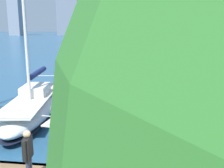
{
  "coord_description": "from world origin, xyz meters",
  "views": [
    {
      "loc": [
        -1.81,
        6.31,
        5.09
      ],
      "look_at": [
        -0.21,
        -6.88,
        2.2
      ],
      "focal_mm": 42.0,
      "sensor_mm": 36.0,
      "label": 1
    }
  ],
  "objects": [
    {
      "name": "person_black_shirt",
      "position": [
        1.44,
        -0.31,
        1.58
      ],
      "size": [
        0.24,
        0.6,
        1.63
      ],
      "color": "#2D3347",
      "rests_on": "dock_pier"
    },
    {
      "name": "mooring_post",
      "position": [
        -2.35,
        -1.1,
        1.07
      ],
      "size": [
        0.26,
        0.26,
        0.91
      ],
      "color": "#423323",
      "rests_on": "dock_pier"
    },
    {
      "name": "sailboat_navy",
      "position": [
        4.41,
        -7.52,
        0.72
      ],
      "size": [
        3.5,
        8.97,
        12.97
      ],
      "color": "silver",
      "rests_on": "ground"
    },
    {
      "name": "sailboat_forest",
      "position": [
        -4.84,
        -6.47,
        0.74
      ],
      "size": [
        3.34,
        8.57,
        12.81
      ],
      "color": "navy",
      "rests_on": "ground"
    },
    {
      "name": "sailboat_orange",
      "position": [
        0.79,
        -7.17,
        0.7
      ],
      "size": [
        3.42,
        9.61,
        9.97
      ],
      "color": "silver",
      "rests_on": "ground"
    },
    {
      "name": "channel_buoy",
      "position": [
        2.92,
        -18.26,
        0.36
      ],
      "size": [
        0.7,
        0.7,
        1.4
      ],
      "color": "green",
      "rests_on": "ground"
    }
  ]
}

